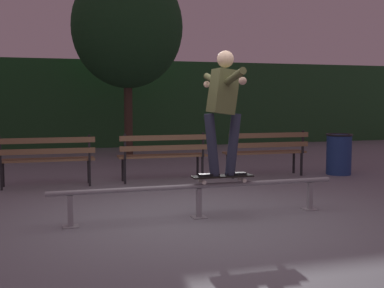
{
  "coord_description": "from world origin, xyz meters",
  "views": [
    {
      "loc": [
        -1.85,
        -5.78,
        1.47
      ],
      "look_at": [
        0.16,
        0.8,
        0.85
      ],
      "focal_mm": 46.33,
      "sensor_mm": 36.0,
      "label": 1
    }
  ],
  "objects": [
    {
      "name": "park_bench_leftmost",
      "position": [
        -1.79,
        2.78,
        0.54
      ],
      "size": [
        1.61,
        0.45,
        0.88
      ],
      "color": "black",
      "rests_on": "ground"
    },
    {
      "name": "skateboard",
      "position": [
        0.31,
        0.0,
        0.5
      ],
      "size": [
        0.78,
        0.22,
        0.09
      ],
      "color": "black",
      "rests_on": "grind_rail"
    },
    {
      "name": "grind_rail",
      "position": [
        0.0,
        0.0,
        0.33
      ],
      "size": [
        3.67,
        0.18,
        0.43
      ],
      "color": "gray",
      "rests_on": "ground"
    },
    {
      "name": "ground_plane",
      "position": [
        0.0,
        0.0,
        0.0
      ],
      "size": [
        90.0,
        90.0,
        0.0
      ],
      "primitive_type": "plane",
      "color": "slate"
    },
    {
      "name": "trash_can",
      "position": [
        3.73,
        2.62,
        0.41
      ],
      "size": [
        0.52,
        0.52,
        0.8
      ],
      "color": "navy",
      "rests_on": "ground"
    },
    {
      "name": "park_bench_right_center",
      "position": [
        2.24,
        2.78,
        0.54
      ],
      "size": [
        1.61,
        0.45,
        0.88
      ],
      "color": "black",
      "rests_on": "ground"
    },
    {
      "name": "hedge_backdrop",
      "position": [
        0.0,
        9.96,
        1.33
      ],
      "size": [
        24.0,
        1.2,
        2.67
      ],
      "primitive_type": "cube",
      "color": "#234C28",
      "rests_on": "ground"
    },
    {
      "name": "skateboarder",
      "position": [
        0.31,
        0.0,
        1.44
      ],
      "size": [
        0.62,
        1.41,
        1.56
      ],
      "color": "black",
      "rests_on": "skateboard"
    },
    {
      "name": "tree_behind_benches",
      "position": [
        0.35,
        7.22,
        3.34
      ],
      "size": [
        2.88,
        2.88,
        4.93
      ],
      "color": "#3D2D23",
      "rests_on": "ground"
    },
    {
      "name": "park_bench_left_center",
      "position": [
        0.22,
        2.78,
        0.54
      ],
      "size": [
        1.61,
        0.45,
        0.88
      ],
      "color": "black",
      "rests_on": "ground"
    }
  ]
}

